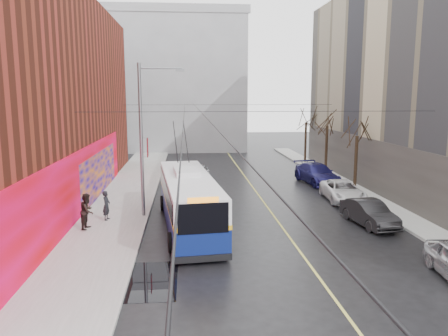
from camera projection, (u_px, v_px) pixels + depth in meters
The scene contains 19 objects.
ground at pixel (285, 285), 16.70m from camera, with size 140.00×140.00×0.00m, color black.
sidewalk_left at pixel (120, 208), 27.79m from camera, with size 4.00×60.00×0.15m, color gray.
sidewalk_right at pixel (377, 203), 29.25m from camera, with size 2.00×60.00×0.15m, color gray.
lane_line at pixel (261, 199), 30.58m from camera, with size 0.12×50.00×0.01m, color #BFB74C.
building_far at pixel (168, 82), 58.91m from camera, with size 20.50×12.10×18.00m.
streetlight_pole at pixel (144, 136), 25.20m from camera, with size 2.65×0.60×9.00m.
catenary_wires at pixel (203, 109), 29.97m from camera, with size 18.00×60.00×0.22m.
tree_near at pixel (358, 126), 32.37m from camera, with size 3.20×3.20×6.40m.
tree_mid at pixel (328, 117), 39.21m from camera, with size 3.20×3.20×6.68m.
tree_far at pixel (306, 115), 46.10m from camera, with size 3.20×3.20×6.57m.
puddle at pixel (150, 280), 17.14m from camera, with size 2.09×3.83×0.01m, color black.
pigeons_flying at pixel (217, 98), 25.81m from camera, with size 2.38×2.53×2.25m.
trolleybus at pixel (189, 200), 23.90m from camera, with size 3.64×11.79×5.52m.
parked_car_b at pixel (369, 213), 24.34m from camera, with size 1.49×4.28×1.41m, color black.
parked_car_c at pixel (343, 191), 30.04m from camera, with size 2.28×4.95×1.38m, color white.
parked_car_d at pixel (317, 174), 35.95m from camera, with size 2.27×5.58×1.62m, color navy.
following_car at pixel (197, 174), 35.75m from camera, with size 1.90×4.73×1.61m, color #A3A3A7.
pedestrian_a at pixel (106, 205), 24.87m from camera, with size 0.61×0.40×1.68m, color black.
pedestrian_b at pixel (87, 211), 23.19m from camera, with size 0.93×0.73×1.92m, color black.
Camera 1 is at (-3.71, -15.47, 7.18)m, focal length 35.00 mm.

